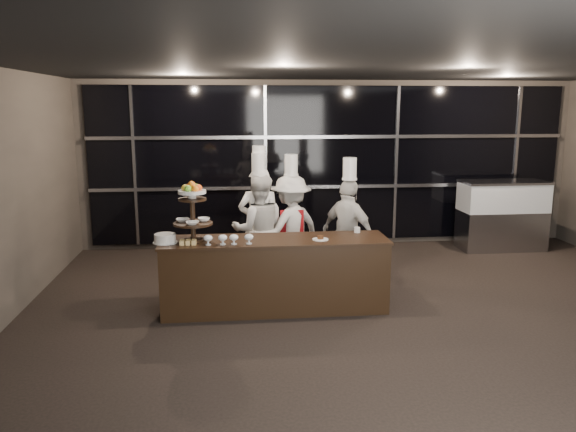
{
  "coord_description": "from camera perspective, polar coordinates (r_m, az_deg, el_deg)",
  "views": [
    {
      "loc": [
        -1.85,
        -5.1,
        2.57
      ],
      "look_at": [
        -1.1,
        1.98,
        1.15
      ],
      "focal_mm": 35.0,
      "sensor_mm": 36.0,
      "label": 1
    }
  ],
  "objects": [
    {
      "name": "chef_a",
      "position": [
        8.1,
        -2.89,
        -0.8
      ],
      "size": [
        0.68,
        0.5,
        2.0
      ],
      "color": "white",
      "rests_on": "ground"
    },
    {
      "name": "small_plate",
      "position": [
        6.97,
        3.31,
        -2.31
      ],
      "size": [
        0.2,
        0.2,
        0.05
      ],
      "color": "white",
      "rests_on": "buffet_counter"
    },
    {
      "name": "chef_d",
      "position": [
        7.95,
        6.15,
        -1.67
      ],
      "size": [
        0.86,
        0.95,
        1.85
      ],
      "color": "silver",
      "rests_on": "ground"
    },
    {
      "name": "chef_b",
      "position": [
        8.04,
        -2.97,
        -1.34
      ],
      "size": [
        0.78,
        0.61,
        1.9
      ],
      "color": "silver",
      "rests_on": "ground"
    },
    {
      "name": "room",
      "position": [
        5.53,
        13.65,
        -0.2
      ],
      "size": [
        10.0,
        10.0,
        10.0
      ],
      "color": "black",
      "rests_on": "ground"
    },
    {
      "name": "pastry_squares",
      "position": [
        6.84,
        -10.11,
        -2.64
      ],
      "size": [
        0.19,
        0.13,
        0.05
      ],
      "color": "#E8C271",
      "rests_on": "buffet_counter"
    },
    {
      "name": "display_case",
      "position": [
        10.74,
        20.93,
        0.42
      ],
      "size": [
        1.5,
        0.66,
        1.24
      ],
      "color": "#A5A5AA",
      "rests_on": "ground"
    },
    {
      "name": "buffet_counter",
      "position": [
        7.12,
        -1.35,
        -5.91
      ],
      "size": [
        2.84,
        0.74,
        0.92
      ],
      "color": "black",
      "rests_on": "ground"
    },
    {
      "name": "window_wall",
      "position": [
        10.26,
        4.43,
        5.27
      ],
      "size": [
        8.6,
        0.1,
        2.8
      ],
      "color": "black",
      "rests_on": "ground"
    },
    {
      "name": "display_stand",
      "position": [
        6.91,
        -9.68,
        0.85
      ],
      "size": [
        0.48,
        0.48,
        0.74
      ],
      "color": "black",
      "rests_on": "buffet_counter"
    },
    {
      "name": "chef_c",
      "position": [
        8.23,
        0.31,
        -1.17
      ],
      "size": [
        1.17,
        1.04,
        1.87
      ],
      "color": "silver",
      "rests_on": "ground"
    },
    {
      "name": "layer_cake",
      "position": [
        6.97,
        -12.37,
        -2.24
      ],
      "size": [
        0.3,
        0.3,
        0.11
      ],
      "color": "white",
      "rests_on": "buffet_counter"
    },
    {
      "name": "compotes",
      "position": [
        6.75,
        -6.08,
        -2.22
      ],
      "size": [
        0.6,
        0.11,
        0.12
      ],
      "color": "silver",
      "rests_on": "buffet_counter"
    },
    {
      "name": "chef_cup",
      "position": [
        7.4,
        7.04,
        -1.41
      ],
      "size": [
        0.08,
        0.08,
        0.07
      ],
      "primitive_type": "cylinder",
      "color": "white",
      "rests_on": "buffet_counter"
    }
  ]
}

